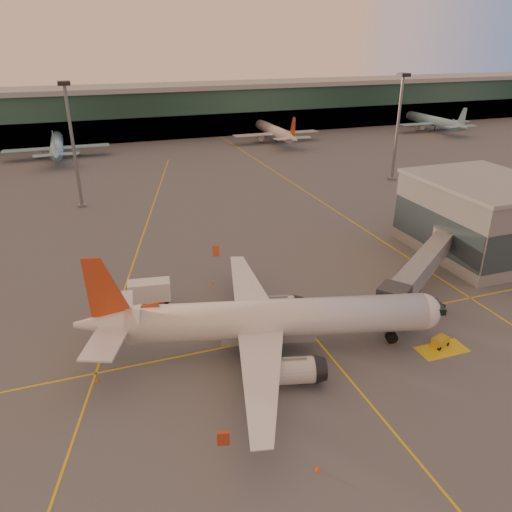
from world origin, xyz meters
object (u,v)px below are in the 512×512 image
object	(u,v)px
gpu_cart	(440,342)
pushback_tug	(431,307)
main_airplane	(266,320)
catering_truck	(150,294)

from	to	relation	value
gpu_cart	pushback_tug	bearing A→B (deg)	42.39
main_airplane	gpu_cart	size ratio (longest dim) A/B	17.79
main_airplane	gpu_cart	bearing A→B (deg)	-2.59
main_airplane	catering_truck	bearing A→B (deg)	142.87
catering_truck	pushback_tug	bearing A→B (deg)	-12.26
catering_truck	gpu_cart	world-z (taller)	catering_truck
gpu_cart	main_airplane	bearing A→B (deg)	145.34
main_airplane	pushback_tug	size ratio (longest dim) A/B	12.23
main_airplane	pushback_tug	distance (m)	24.17
catering_truck	pushback_tug	xyz separation A→B (m)	(35.01, -13.12, -1.72)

